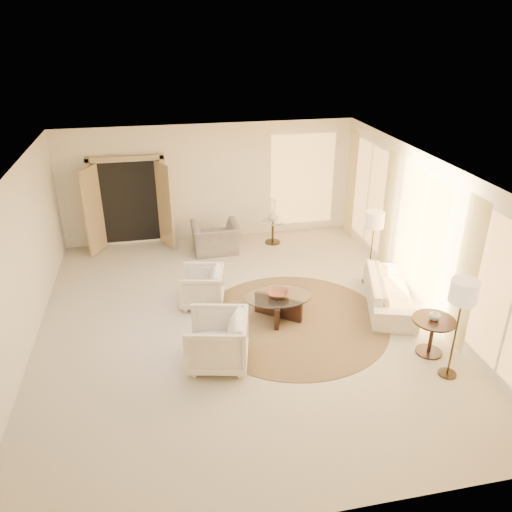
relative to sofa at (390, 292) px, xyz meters
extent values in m
cube|color=beige|center=(-2.90, -0.01, -0.31)|extent=(7.00, 8.00, 0.02)
cube|color=white|center=(-2.90, -0.01, 2.50)|extent=(7.00, 8.00, 0.02)
cube|color=white|center=(-2.90, 3.99, 1.10)|extent=(7.00, 0.04, 2.80)
cube|color=white|center=(-2.90, -4.01, 1.10)|extent=(7.00, 0.04, 2.80)
cube|color=white|center=(-6.40, -0.01, 1.10)|extent=(0.04, 8.00, 2.80)
cube|color=white|center=(0.60, -0.01, 1.10)|extent=(0.04, 8.00, 2.80)
cube|color=tan|center=(-4.80, 3.88, 0.78)|extent=(1.80, 0.12, 2.16)
cube|color=tan|center=(-5.60, 3.61, 0.73)|extent=(0.35, 0.66, 2.00)
cube|color=tan|center=(-4.00, 3.61, 0.73)|extent=(0.35, 0.66, 2.00)
cylinder|color=#3F2F1B|center=(-1.92, -0.18, -0.29)|extent=(3.75, 3.75, 0.01)
imported|color=white|center=(0.00, 0.00, 0.00)|extent=(1.37, 2.17, 0.59)
imported|color=white|center=(-3.47, 0.77, 0.11)|extent=(0.88, 0.92, 0.80)
imported|color=white|center=(-3.42, -1.11, 0.18)|extent=(1.04, 1.08, 0.94)
imported|color=gray|center=(-2.91, 3.08, 0.17)|extent=(1.07, 0.70, 0.92)
cube|color=black|center=(-2.16, 0.01, -0.09)|extent=(0.78, 0.62, 0.41)
cube|color=black|center=(-2.16, 0.01, -0.09)|extent=(0.35, 0.90, 0.41)
cylinder|color=white|center=(-2.16, 0.01, 0.14)|extent=(1.54, 1.54, 0.02)
cylinder|color=black|center=(0.00, -1.53, -0.28)|extent=(0.42, 0.42, 0.03)
cylinder|color=black|center=(0.00, -1.53, 0.02)|extent=(0.06, 0.06, 0.60)
cylinder|color=black|center=(0.00, -1.53, 0.33)|extent=(0.68, 0.68, 0.03)
cylinder|color=#2F271C|center=(-1.49, 3.32, -0.28)|extent=(0.37, 0.37, 0.03)
cylinder|color=#2F271C|center=(-1.49, 3.32, -0.02)|extent=(0.06, 0.06, 0.53)
cylinder|color=white|center=(-1.49, 3.32, 0.26)|extent=(0.49, 0.49, 0.03)
cylinder|color=#2F271C|center=(0.00, 0.96, -0.28)|extent=(0.26, 0.26, 0.03)
cylinder|color=#2F271C|center=(0.00, 0.96, 0.36)|extent=(0.03, 0.03, 1.31)
cylinder|color=tan|center=(0.00, 0.96, 1.09)|extent=(0.38, 0.38, 0.32)
cylinder|color=#2F271C|center=(0.00, -2.10, -0.28)|extent=(0.28, 0.28, 0.03)
cylinder|color=#2F271C|center=(0.00, -2.10, 0.40)|extent=(0.03, 0.03, 1.39)
cylinder|color=tan|center=(0.00, -2.10, 1.17)|extent=(0.40, 0.40, 0.34)
imported|color=brown|center=(-2.16, 0.01, 0.20)|extent=(0.46, 0.46, 0.09)
imported|color=silver|center=(0.00, -1.53, 0.43)|extent=(0.19, 0.19, 0.19)
imported|color=silver|center=(-1.49, 3.32, 0.39)|extent=(0.32, 0.32, 0.26)
camera|label=1|loc=(-4.12, -7.53, 4.66)|focal=35.00mm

